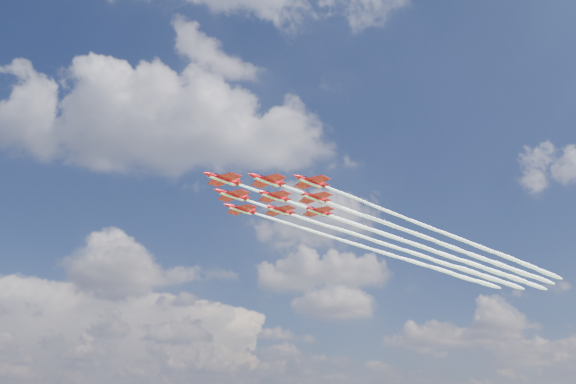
# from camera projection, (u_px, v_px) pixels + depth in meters

# --- Properties ---
(jet_lead) EXTENTS (117.10, 94.37, 2.95)m
(jet_lead) POSITION_uv_depth(u_px,v_px,m) (389.00, 236.00, 189.50)
(jet_lead) COLOR red
(jet_row2_port) EXTENTS (117.10, 94.37, 2.95)m
(jet_row2_port) POSITION_uv_depth(u_px,v_px,m) (422.00, 236.00, 190.29)
(jet_row2_port) COLOR red
(jet_row2_starb) EXTENTS (117.10, 94.37, 2.95)m
(jet_row2_starb) POSITION_uv_depth(u_px,v_px,m) (388.00, 245.00, 199.97)
(jet_row2_starb) COLOR red
(jet_row3_port) EXTENTS (117.10, 94.37, 2.95)m
(jet_row3_port) POSITION_uv_depth(u_px,v_px,m) (455.00, 237.00, 191.08)
(jet_row3_port) COLOR red
(jet_row3_centre) EXTENTS (117.10, 94.37, 2.95)m
(jet_row3_centre) POSITION_uv_depth(u_px,v_px,m) (419.00, 246.00, 200.76)
(jet_row3_centre) COLOR red
(jet_row3_starb) EXTENTS (117.10, 94.37, 2.95)m
(jet_row3_starb) POSITION_uv_depth(u_px,v_px,m) (386.00, 254.00, 210.45)
(jet_row3_starb) COLOR red
(jet_row4_port) EXTENTS (117.10, 94.37, 2.95)m
(jet_row4_port) POSITION_uv_depth(u_px,v_px,m) (450.00, 247.00, 201.55)
(jet_row4_port) COLOR red
(jet_row4_starb) EXTENTS (117.10, 94.37, 2.95)m
(jet_row4_starb) POSITION_uv_depth(u_px,v_px,m) (416.00, 254.00, 211.24)
(jet_row4_starb) COLOR red
(jet_tail) EXTENTS (117.10, 94.37, 2.95)m
(jet_tail) POSITION_uv_depth(u_px,v_px,m) (446.00, 255.00, 212.03)
(jet_tail) COLOR red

